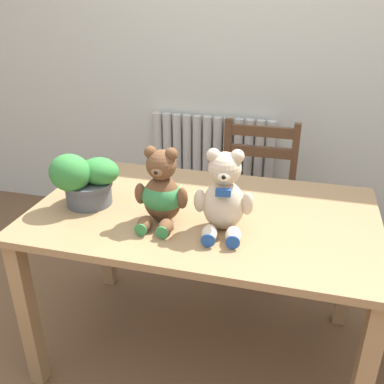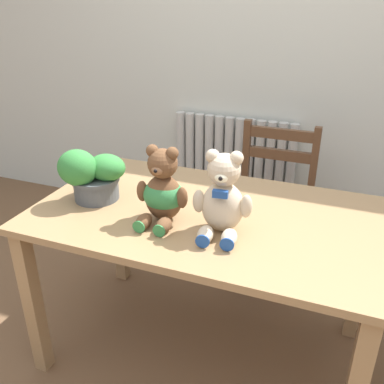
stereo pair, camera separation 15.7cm
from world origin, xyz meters
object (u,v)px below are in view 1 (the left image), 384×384
(teddy_bear_left, at_px, (162,193))
(potted_plant, at_px, (85,179))
(teddy_bear_right, at_px, (224,197))

(teddy_bear_left, relative_size, potted_plant, 1.17)
(teddy_bear_right, relative_size, potted_plant, 1.22)
(teddy_bear_left, xyz_separation_m, teddy_bear_right, (0.24, -0.00, 0.02))
(teddy_bear_left, bearing_deg, potted_plant, -9.21)
(potted_plant, bearing_deg, teddy_bear_right, -5.35)
(teddy_bear_left, distance_m, teddy_bear_right, 0.24)
(teddy_bear_left, xyz_separation_m, potted_plant, (-0.34, 0.05, -0.01))
(teddy_bear_left, height_order, potted_plant, teddy_bear_left)
(teddy_bear_right, distance_m, potted_plant, 0.58)
(potted_plant, bearing_deg, teddy_bear_left, -8.35)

